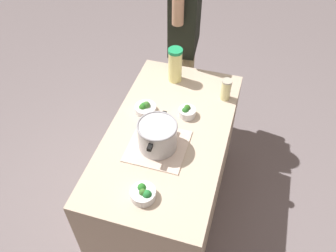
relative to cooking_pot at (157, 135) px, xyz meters
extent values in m
plane|color=slate|center=(0.13, -0.02, -0.98)|extent=(8.00, 8.00, 0.00)
cube|color=#C2AE95|center=(0.13, -0.02, -0.54)|extent=(1.31, 0.72, 0.88)
cube|color=beige|center=(0.00, 0.00, -0.09)|extent=(0.33, 0.34, 0.01)
cylinder|color=#B7B7BC|center=(0.00, 0.00, -0.01)|extent=(0.22, 0.22, 0.17)
torus|color=#99999E|center=(0.00, 0.00, 0.08)|extent=(0.23, 0.23, 0.01)
cube|color=black|center=(-0.13, 0.00, 0.04)|extent=(0.04, 0.02, 0.02)
cube|color=black|center=(0.13, 0.00, 0.04)|extent=(0.04, 0.02, 0.02)
cylinder|color=#F8F08F|center=(0.62, 0.07, 0.02)|extent=(0.09, 0.09, 0.23)
cylinder|color=#1B9455|center=(0.62, 0.07, 0.14)|extent=(0.10, 0.10, 0.02)
ellipsoid|color=yellow|center=(0.64, 0.07, 0.04)|extent=(0.04, 0.04, 0.01)
cylinder|color=#EEE99E|center=(0.53, -0.30, -0.03)|extent=(0.06, 0.06, 0.14)
cylinder|color=#B2AD99|center=(0.53, -0.30, 0.05)|extent=(0.07, 0.07, 0.01)
cylinder|color=silver|center=(0.26, 0.17, -0.08)|extent=(0.14, 0.14, 0.04)
ellipsoid|color=#2F7622|center=(0.25, 0.18, -0.06)|extent=(0.05, 0.05, 0.05)
ellipsoid|color=#3C752C|center=(0.27, 0.16, -0.05)|extent=(0.05, 0.05, 0.06)
ellipsoid|color=#257323|center=(0.26, 0.17, -0.05)|extent=(0.05, 0.05, 0.05)
cylinder|color=silver|center=(-0.35, -0.03, -0.07)|extent=(0.13, 0.13, 0.05)
ellipsoid|color=#3B732B|center=(-0.35, -0.03, -0.05)|extent=(0.04, 0.04, 0.05)
ellipsoid|color=#287926|center=(-0.33, -0.02, -0.05)|extent=(0.04, 0.04, 0.05)
ellipsoid|color=#268037|center=(-0.36, -0.06, -0.05)|extent=(0.05, 0.05, 0.06)
cylinder|color=silver|center=(0.30, -0.10, -0.07)|extent=(0.11, 0.11, 0.05)
ellipsoid|color=#316B1F|center=(0.31, -0.10, -0.05)|extent=(0.04, 0.04, 0.05)
ellipsoid|color=#276722|center=(0.29, -0.09, -0.05)|extent=(0.05, 0.05, 0.05)
cylinder|color=tan|center=(0.94, 0.12, -0.54)|extent=(0.14, 0.14, 0.88)
cylinder|color=tan|center=(1.14, 0.12, -0.54)|extent=(0.14, 0.14, 0.88)
cube|color=black|center=(1.04, 0.12, 0.21)|extent=(0.36, 0.23, 0.62)
cylinder|color=tan|center=(0.83, 0.12, 0.36)|extent=(0.08, 0.08, 0.30)
camera|label=1|loc=(-1.26, -0.44, 1.49)|focal=37.70mm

